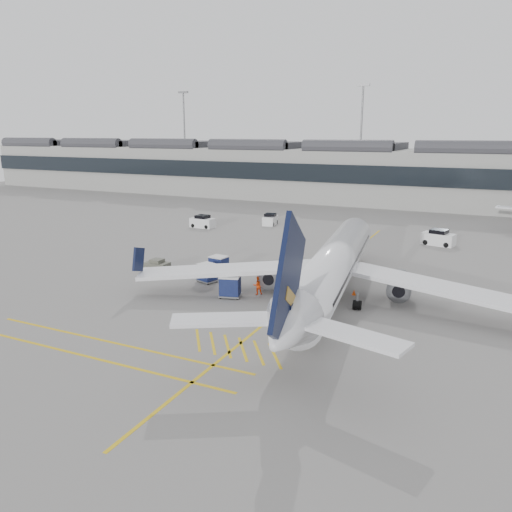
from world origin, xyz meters
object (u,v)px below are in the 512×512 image
at_px(airliner_main, 333,267).
at_px(ramp_agent_b, 258,285).
at_px(ramp_agent_a, 230,278).
at_px(belt_loader, 276,279).
at_px(pushback_tug, 157,266).
at_px(baggage_cart_a, 279,278).

height_order(airliner_main, ramp_agent_b, airliner_main).
height_order(airliner_main, ramp_agent_a, airliner_main).
bearing_deg(ramp_agent_b, belt_loader, -135.37).
bearing_deg(pushback_tug, ramp_agent_b, -10.09).
bearing_deg(belt_loader, airliner_main, -35.23).
relative_size(belt_loader, baggage_cart_a, 2.07).
xyz_separation_m(ramp_agent_a, pushback_tug, (-9.53, 1.30, -0.25)).
xyz_separation_m(baggage_cart_a, ramp_agent_a, (-4.44, -1.59, -0.13)).
bearing_deg(airliner_main, ramp_agent_a, 175.20).
height_order(belt_loader, ramp_agent_b, belt_loader).
bearing_deg(pushback_tug, baggage_cart_a, 0.80).
xyz_separation_m(airliner_main, belt_loader, (-6.31, 2.16, -2.50)).
bearing_deg(ramp_agent_b, pushback_tug, -50.32).
distance_m(baggage_cart_a, ramp_agent_a, 4.72).
relative_size(ramp_agent_b, pushback_tug, 0.68).
distance_m(belt_loader, ramp_agent_b, 3.57).
height_order(ramp_agent_a, pushback_tug, ramp_agent_a).
distance_m(ramp_agent_a, pushback_tug, 9.62).
bearing_deg(ramp_agent_a, airliner_main, -48.44).
distance_m(airliner_main, ramp_agent_b, 7.09).
relative_size(airliner_main, baggage_cart_a, 17.32).
bearing_deg(ramp_agent_a, belt_loader, -15.30).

